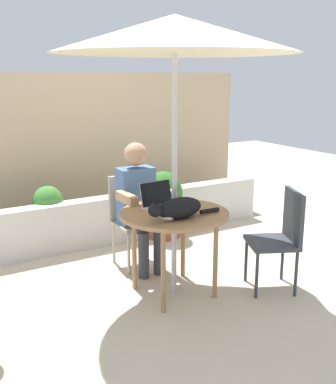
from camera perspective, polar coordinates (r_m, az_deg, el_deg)
ground_plane at (r=4.15m, az=0.72°, el=-12.15°), size 14.00×14.00×0.00m
fence_back at (r=5.82m, az=-10.86°, el=4.95°), size 4.55×0.08×1.86m
planter_wall_low at (r=5.25m, az=-7.54°, el=-3.41°), size 4.09×0.20×0.53m
patio_table at (r=3.90m, az=0.75°, el=-3.45°), size 0.91×0.91×0.73m
patio_umbrella at (r=3.73m, az=0.83°, el=18.67°), size 1.90×1.90×2.28m
chair_occupied at (r=4.60m, az=-4.39°, el=-2.55°), size 0.40×0.40×0.88m
chair_empty at (r=4.15m, az=13.71°, el=-4.81°), size 0.53×0.53×0.88m
person_seated at (r=4.42m, az=-3.52°, el=-0.94°), size 0.48×0.48×1.22m
laptop at (r=4.00m, az=-1.05°, el=-1.02°), size 0.32×0.28×0.21m
cat at (r=3.67m, az=1.10°, el=-2.07°), size 0.65×0.21×0.17m
potted_plant_near_fence at (r=5.37m, az=-0.57°, el=-1.35°), size 0.44×0.44×0.77m
potted_plant_by_chair at (r=5.18m, az=-14.39°, el=-2.58°), size 0.32×0.32×0.69m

